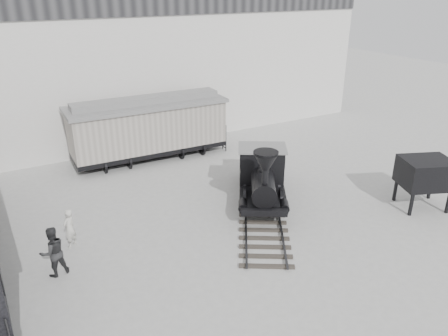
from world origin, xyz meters
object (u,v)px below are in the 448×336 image
visitor_b (53,252)px  coal_hopper (425,176)px  locomotive (262,178)px  visitor_a (69,228)px  boxcar (149,127)px

visitor_b → coal_hopper: (16.01, -2.99, 0.60)m
locomotive → visitor_a: size_ratio=5.65×
locomotive → coal_hopper: locomotive is taller
visitor_b → coal_hopper: coal_hopper is taller
boxcar → visitor_b: boxcar is taller
coal_hopper → locomotive: bearing=169.4°
boxcar → visitor_b: size_ratio=4.83×
boxcar → coal_hopper: (8.95, -12.14, -0.42)m
visitor_a → visitor_b: bearing=21.8°
visitor_a → coal_hopper: 15.83m
visitor_a → visitor_b: visitor_b is taller
locomotive → coal_hopper: (6.32, -4.07, 0.31)m
boxcar → coal_hopper: size_ratio=3.43×
visitor_a → coal_hopper: (15.12, -4.62, 0.74)m
coal_hopper → visitor_a: bearing=-174.8°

